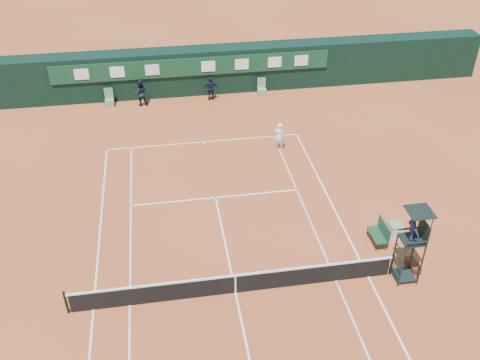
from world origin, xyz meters
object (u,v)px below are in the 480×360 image
object	(u,v)px
tennis_net	(235,283)
cooler	(395,230)
umpire_chair	(414,231)
player	(279,136)
player_bench	(380,232)

from	to	relation	value
tennis_net	cooler	bearing A→B (deg)	16.74
umpire_chair	tennis_net	bearing A→B (deg)	177.60
umpire_chair	player	size ratio (longest dim) A/B	2.08
player_bench	cooler	bearing A→B (deg)	21.51
umpire_chair	player_bench	size ratio (longest dim) A/B	2.85
umpire_chair	player	xyz separation A→B (m)	(-2.77, 10.74, -1.64)
umpire_chair	player	distance (m)	11.21
umpire_chair	cooler	bearing A→B (deg)	74.85
umpire_chair	player_bench	distance (m)	2.90
tennis_net	cooler	xyz separation A→B (m)	(7.55, 2.27, -0.18)
umpire_chair	cooler	distance (m)	3.40
cooler	player_bench	bearing A→B (deg)	-158.49
player_bench	player	distance (m)	8.91
umpire_chair	cooler	xyz separation A→B (m)	(0.69, 2.56, -2.13)
umpire_chair	player	bearing A→B (deg)	104.46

